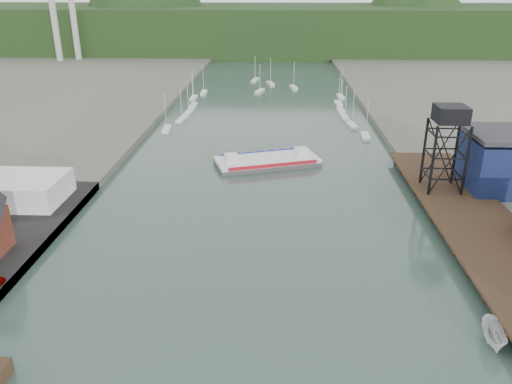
{
  "coord_description": "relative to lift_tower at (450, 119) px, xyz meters",
  "views": [
    {
      "loc": [
        3.65,
        -31.79,
        38.22
      ],
      "look_at": [
        0.11,
        50.22,
        4.0
      ],
      "focal_mm": 35.0,
      "sensor_mm": 36.0,
      "label": 1
    }
  ],
  "objects": [
    {
      "name": "smokestacks",
      "position": [
        -141.0,
        174.5,
        14.35
      ],
      "size": [
        11.2,
        8.2,
        60.0
      ],
      "color": "#AAAAA5",
      "rests_on": "ground"
    },
    {
      "name": "white_shed",
      "position": [
        -79.0,
        -8.0,
        -11.8
      ],
      "size": [
        18.0,
        12.0,
        4.5
      ],
      "primitive_type": "cube",
      "color": "silver",
      "rests_on": "west_quay"
    },
    {
      "name": "marina_sailboats",
      "position": [
        -34.92,
        80.46,
        -15.3
      ],
      "size": [
        57.71,
        92.65,
        0.9
      ],
      "color": "silver",
      "rests_on": "ground"
    },
    {
      "name": "lift_tower",
      "position": [
        0.0,
        0.0,
        0.0
      ],
      "size": [
        6.5,
        6.5,
        16.0
      ],
      "color": "black",
      "rests_on": "east_pier"
    },
    {
      "name": "motorboat",
      "position": [
        -6.15,
        -42.41,
        -14.48
      ],
      "size": [
        3.32,
        6.33,
        2.33
      ],
      "primitive_type": "imported",
      "rotation": [
        0.0,
        0.0,
        -0.18
      ],
      "color": "silver",
      "rests_on": "ground"
    },
    {
      "name": "chain_ferry",
      "position": [
        -33.42,
        18.02,
        -14.69
      ],
      "size": [
        24.88,
        16.07,
        3.33
      ],
      "rotation": [
        0.0,
        0.0,
        0.32
      ],
      "color": "#444346",
      "rests_on": "ground"
    },
    {
      "name": "east_pier",
      "position": [
        2.0,
        -13.0,
        -13.75
      ],
      "size": [
        14.0,
        70.0,
        2.45
      ],
      "color": "black",
      "rests_on": "ground"
    },
    {
      "name": "distant_hills",
      "position": [
        -38.98,
        243.35,
        -5.27
      ],
      "size": [
        500.0,
        120.0,
        80.0
      ],
      "color": "black",
      "rests_on": "ground"
    }
  ]
}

